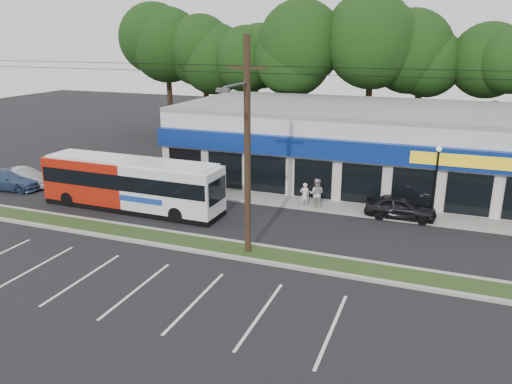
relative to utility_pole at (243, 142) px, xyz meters
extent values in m
plane|color=black|center=(-2.83, -0.93, -5.41)|extent=(120.00, 120.00, 0.00)
cube|color=#223716|center=(-2.83, 0.07, -5.35)|extent=(40.00, 1.60, 0.12)
cube|color=#9E9E93|center=(-2.83, -0.78, -5.34)|extent=(40.00, 0.25, 0.14)
cube|color=#9E9E93|center=(-2.83, 0.92, -5.34)|extent=(40.00, 0.25, 0.14)
cube|color=#9E9E93|center=(2.17, 8.07, -5.36)|extent=(32.00, 2.20, 0.10)
cube|color=beige|center=(2.67, 15.07, -2.91)|extent=(25.00, 12.00, 5.00)
cube|color=navy|center=(2.67, 8.82, -2.01)|extent=(25.00, 0.50, 1.20)
cube|color=black|center=(2.67, 9.01, -4.01)|extent=(24.00, 0.12, 2.40)
cube|color=yellow|center=(9.67, 8.55, -2.01)|extent=(6.00, 0.06, 0.70)
cube|color=gray|center=(2.67, 15.07, -0.26)|extent=(25.00, 12.00, 0.30)
cylinder|color=black|center=(0.17, 0.07, -0.41)|extent=(0.30, 0.30, 10.00)
cube|color=black|center=(0.17, 0.07, 3.19)|extent=(1.80, 0.12, 0.12)
cylinder|color=#59595E|center=(0.17, -1.13, 2.59)|extent=(0.10, 2.40, 0.10)
cube|color=#59595E|center=(0.17, -2.43, 2.49)|extent=(0.50, 0.25, 0.15)
cylinder|color=black|center=(-2.83, 0.07, 3.29)|extent=(50.00, 0.02, 0.02)
cylinder|color=black|center=(-2.83, 0.07, 2.99)|extent=(50.00, 0.02, 0.02)
cylinder|color=black|center=(8.17, 7.87, -3.41)|extent=(0.12, 0.12, 4.00)
sphere|color=silver|center=(8.17, 7.87, -1.31)|extent=(0.30, 0.30, 0.30)
cylinder|color=black|center=(-18.83, 25.07, -2.55)|extent=(0.56, 0.56, 5.72)
sphere|color=black|center=(-18.83, 25.07, 3.04)|extent=(6.76, 6.76, 6.76)
cylinder|color=black|center=(-13.83, 25.07, -2.55)|extent=(0.56, 0.56, 5.72)
sphere|color=black|center=(-13.83, 25.07, 3.04)|extent=(6.76, 6.76, 6.76)
cylinder|color=black|center=(-8.83, 25.07, -2.55)|extent=(0.56, 0.56, 5.72)
sphere|color=black|center=(-8.83, 25.07, 3.04)|extent=(6.76, 6.76, 6.76)
cylinder|color=black|center=(-3.83, 25.07, -2.55)|extent=(0.56, 0.56, 5.72)
sphere|color=black|center=(-3.83, 25.07, 3.04)|extent=(6.76, 6.76, 6.76)
cylinder|color=black|center=(1.17, 25.07, -2.55)|extent=(0.56, 0.56, 5.72)
sphere|color=black|center=(1.17, 25.07, 3.04)|extent=(6.76, 6.76, 6.76)
cylinder|color=black|center=(6.17, 25.07, -2.55)|extent=(0.56, 0.56, 5.72)
sphere|color=black|center=(6.17, 25.07, 3.04)|extent=(6.76, 6.76, 6.76)
cylinder|color=black|center=(11.17, 25.07, -2.55)|extent=(0.56, 0.56, 5.72)
sphere|color=black|center=(11.17, 25.07, 3.04)|extent=(6.76, 6.76, 6.76)
cube|color=#AC1C0D|center=(-11.49, 3.62, -3.79)|extent=(5.68, 2.45, 2.59)
cube|color=white|center=(-5.85, 3.52, -3.79)|extent=(5.68, 2.45, 2.59)
cube|color=black|center=(-8.67, 3.57, -5.23)|extent=(11.32, 2.51, 0.33)
cube|color=black|center=(-8.67, 3.57, -3.49)|extent=(11.10, 2.61, 0.89)
cube|color=black|center=(-3.00, 3.47, -3.63)|extent=(0.10, 2.00, 1.32)
cube|color=#193899|center=(-7.28, 2.36, -4.33)|extent=(2.82, 0.08, 0.33)
cube|color=white|center=(-8.67, 3.57, -2.45)|extent=(10.76, 2.31, 0.17)
cylinder|color=black|center=(-12.64, 2.59, -4.96)|extent=(0.91, 0.28, 0.90)
cylinder|color=black|center=(-12.60, 4.70, -4.96)|extent=(0.91, 0.28, 0.90)
cylinder|color=black|center=(-5.08, 2.45, -4.96)|extent=(0.91, 0.28, 0.90)
cylinder|color=black|center=(-5.04, 4.56, -4.96)|extent=(0.91, 0.28, 0.90)
imported|color=black|center=(6.47, 7.57, -4.74)|extent=(3.94, 1.60, 1.34)
imported|color=#93969A|center=(-18.33, 4.82, -4.76)|extent=(4.11, 1.95, 1.30)
imported|color=#32496F|center=(-18.82, 4.05, -4.74)|extent=(4.83, 2.47, 1.34)
imported|color=white|center=(0.86, 7.57, -4.65)|extent=(0.64, 0.52, 1.52)
imported|color=#BFB3AC|center=(1.58, 7.57, -4.49)|extent=(0.97, 0.79, 1.86)
camera|label=1|loc=(8.36, -20.24, 4.44)|focal=35.00mm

